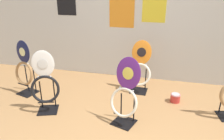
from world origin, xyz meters
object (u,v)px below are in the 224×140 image
(toilet_seat_display_navy_moon, at_px, (24,69))
(toilet_seat_display_purple_note, at_px, (125,95))
(paint_can, at_px, (175,98))
(toilet_seat_display_white_plain, at_px, (45,84))
(toilet_seat_display_orange_sun, at_px, (140,69))

(toilet_seat_display_navy_moon, height_order, toilet_seat_display_purple_note, toilet_seat_display_navy_moon)
(toilet_seat_display_navy_moon, relative_size, paint_can, 5.93)
(toilet_seat_display_navy_moon, height_order, toilet_seat_display_white_plain, toilet_seat_display_white_plain)
(toilet_seat_display_navy_moon, xyz_separation_m, toilet_seat_display_white_plain, (0.61, -0.42, -0.01))
(toilet_seat_display_orange_sun, height_order, toilet_seat_display_navy_moon, toilet_seat_display_navy_moon)
(toilet_seat_display_white_plain, relative_size, paint_can, 5.94)
(toilet_seat_display_orange_sun, height_order, toilet_seat_display_white_plain, toilet_seat_display_white_plain)
(toilet_seat_display_navy_moon, xyz_separation_m, toilet_seat_display_purple_note, (1.77, -0.43, -0.03))
(toilet_seat_display_orange_sun, distance_m, toilet_seat_display_navy_moon, 1.92)
(toilet_seat_display_orange_sun, height_order, toilet_seat_display_purple_note, toilet_seat_display_purple_note)
(toilet_seat_display_orange_sun, xyz_separation_m, toilet_seat_display_white_plain, (-1.22, -0.96, 0.03))
(toilet_seat_display_orange_sun, relative_size, toilet_seat_display_white_plain, 0.95)
(toilet_seat_display_purple_note, bearing_deg, toilet_seat_display_navy_moon, 166.44)
(toilet_seat_display_navy_moon, distance_m, paint_can, 2.49)
(toilet_seat_display_white_plain, bearing_deg, toilet_seat_display_navy_moon, 145.96)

